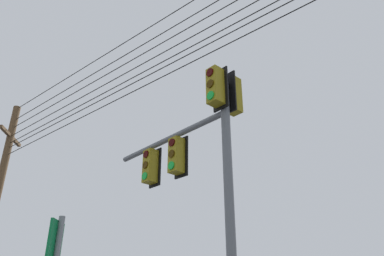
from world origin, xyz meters
name	(u,v)px	position (x,y,z in m)	size (l,w,h in m)	color
signal_mast_assembly	(201,158)	(0.16, -1.22, 4.88)	(1.52, 4.14, 6.81)	slate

